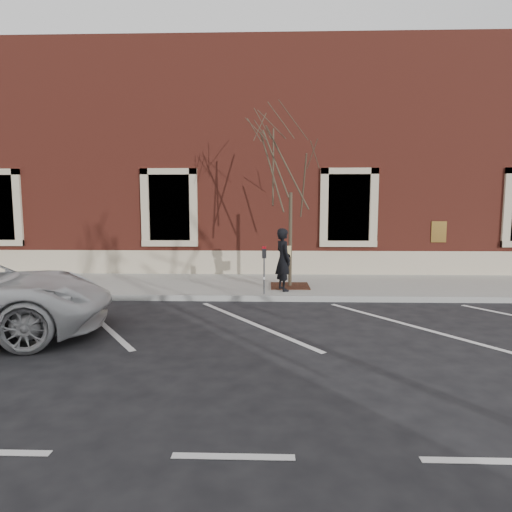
{
  "coord_description": "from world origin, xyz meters",
  "views": [
    {
      "loc": [
        0.33,
        -10.89,
        2.41
      ],
      "look_at": [
        0.0,
        0.6,
        1.1
      ],
      "focal_mm": 30.0,
      "sensor_mm": 36.0,
      "label": 1
    }
  ],
  "objects": [
    {
      "name": "ground",
      "position": [
        0.0,
        0.0,
        0.0
      ],
      "size": [
        120.0,
        120.0,
        0.0
      ],
      "primitive_type": "plane",
      "color": "#28282B",
      "rests_on": "ground"
    },
    {
      "name": "sidewalk_near",
      "position": [
        0.0,
        1.75,
        0.07
      ],
      "size": [
        40.0,
        3.5,
        0.15
      ],
      "primitive_type": "cube",
      "color": "#A7A69D",
      "rests_on": "ground"
    },
    {
      "name": "curb_near",
      "position": [
        0.0,
        -0.05,
        0.07
      ],
      "size": [
        40.0,
        0.12,
        0.15
      ],
      "primitive_type": "cube",
      "color": "#9E9E99",
      "rests_on": "ground"
    },
    {
      "name": "parking_stripes",
      "position": [
        0.0,
        -2.2,
        0.0
      ],
      "size": [
        28.0,
        4.4,
        0.01
      ],
      "primitive_type": null,
      "color": "silver",
      "rests_on": "ground"
    },
    {
      "name": "building_civic",
      "position": [
        0.0,
        7.74,
        4.0
      ],
      "size": [
        40.0,
        8.62,
        8.0
      ],
      "color": "maroon",
      "rests_on": "ground"
    },
    {
      "name": "man",
      "position": [
        0.74,
        0.63,
        1.0
      ],
      "size": [
        0.61,
        0.73,
        1.7
      ],
      "primitive_type": "imported",
      "rotation": [
        0.0,
        0.0,
        1.96
      ],
      "color": "black",
      "rests_on": "sidewalk_near"
    },
    {
      "name": "parking_meter",
      "position": [
        0.23,
        0.12,
        1.02
      ],
      "size": [
        0.11,
        0.09,
        1.25
      ],
      "rotation": [
        0.0,
        0.0,
        0.38
      ],
      "color": "#595B60",
      "rests_on": "sidewalk_near"
    },
    {
      "name": "tree_grate",
      "position": [
        0.96,
        1.25,
        0.16
      ],
      "size": [
        1.09,
        1.09,
        0.03
      ],
      "primitive_type": "cube",
      "color": "#472116",
      "rests_on": "sidewalk_near"
    },
    {
      "name": "sapling",
      "position": [
        0.96,
        1.25,
        3.55
      ],
      "size": [
        2.92,
        2.92,
        4.87
      ],
      "color": "#3F3526",
      "rests_on": "sidewalk_near"
    }
  ]
}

